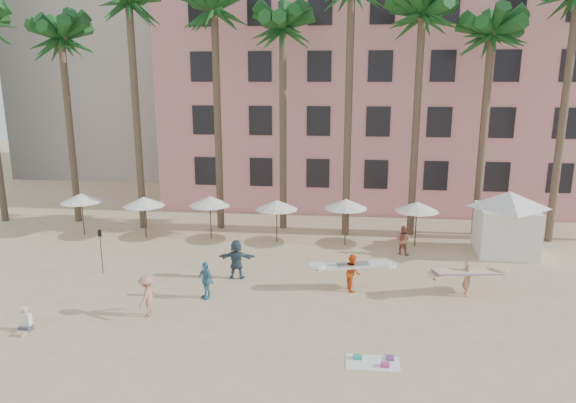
# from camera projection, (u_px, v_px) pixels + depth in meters

# --- Properties ---
(ground) EXTENTS (120.00, 120.00, 0.00)m
(ground) POSITION_uv_depth(u_px,v_px,m) (257.00, 350.00, 18.13)
(ground) COLOR #D1B789
(ground) RESTS_ON ground
(pink_hotel) EXTENTS (35.00, 14.00, 16.00)m
(pink_hotel) POSITION_uv_depth(u_px,v_px,m) (400.00, 97.00, 40.64)
(pink_hotel) COLOR #DF8D87
(pink_hotel) RESTS_ON ground
(palm_row) EXTENTS (44.40, 5.40, 16.30)m
(palm_row) POSITION_uv_depth(u_px,v_px,m) (307.00, 15.00, 29.59)
(palm_row) COLOR brown
(palm_row) RESTS_ON ground
(umbrella_row) EXTENTS (22.50, 2.70, 2.73)m
(umbrella_row) POSITION_uv_depth(u_px,v_px,m) (243.00, 202.00, 30.01)
(umbrella_row) COLOR #332B23
(umbrella_row) RESTS_ON ground
(cabana) EXTENTS (4.78, 4.78, 3.50)m
(cabana) POSITION_uv_depth(u_px,v_px,m) (507.00, 217.00, 27.79)
(cabana) COLOR white
(cabana) RESTS_ON ground
(beach_towel) EXTENTS (1.81, 1.01, 0.14)m
(beach_towel) POSITION_uv_depth(u_px,v_px,m) (374.00, 362.00, 17.30)
(beach_towel) COLOR white
(beach_towel) RESTS_ON ground
(carrier_yellow) EXTENTS (3.30, 1.85, 1.58)m
(carrier_yellow) POSITION_uv_depth(u_px,v_px,m) (467.00, 276.00, 22.55)
(carrier_yellow) COLOR tan
(carrier_yellow) RESTS_ON ground
(carrier_white) EXTENTS (3.28, 1.18, 1.68)m
(carrier_white) POSITION_uv_depth(u_px,v_px,m) (353.00, 271.00, 23.16)
(carrier_white) COLOR orange
(carrier_white) RESTS_ON ground
(beachgoers) EXTENTS (11.82, 9.95, 1.91)m
(beachgoers) POSITION_uv_depth(u_px,v_px,m) (244.00, 267.00, 23.70)
(beachgoers) COLOR tan
(beachgoers) RESTS_ON ground
(paddle) EXTENTS (0.18, 0.04, 2.23)m
(paddle) POSITION_uv_depth(u_px,v_px,m) (101.00, 246.00, 25.06)
(paddle) COLOR black
(paddle) RESTS_ON ground
(seated_man) EXTENTS (0.41, 0.71, 0.92)m
(seated_man) POSITION_uv_depth(u_px,v_px,m) (25.00, 323.00, 19.41)
(seated_man) COLOR #3F3F4C
(seated_man) RESTS_ON ground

